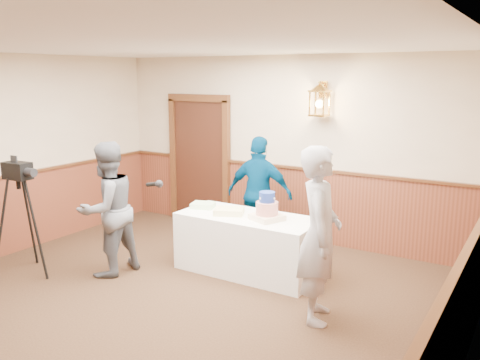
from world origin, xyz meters
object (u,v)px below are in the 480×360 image
(display_table, at_px, (248,244))
(assistant_p, at_px, (260,194))
(tiered_cake, at_px, (267,209))
(sheet_cake_yellow, at_px, (229,211))
(tv_camera_rig, at_px, (22,225))
(sheet_cake_green, at_px, (203,205))
(baker, at_px, (319,235))
(interviewer, at_px, (107,209))

(display_table, xyz_separation_m, assistant_p, (-0.30, 0.83, 0.46))
(tiered_cake, bearing_deg, display_table, 172.65)
(display_table, xyz_separation_m, sheet_cake_yellow, (-0.25, -0.06, 0.41))
(assistant_p, xyz_separation_m, tv_camera_rig, (-2.09, -2.38, -0.18))
(sheet_cake_green, relative_size, baker, 0.16)
(tiered_cake, xyz_separation_m, assistant_p, (-0.59, 0.87, -0.06))
(sheet_cake_yellow, height_order, tv_camera_rig, tv_camera_rig)
(display_table, height_order, baker, baker)
(sheet_cake_green, xyz_separation_m, tv_camera_rig, (-1.67, -1.57, -0.13))
(tiered_cake, distance_m, assistant_p, 1.05)
(interviewer, bearing_deg, assistant_p, 153.23)
(sheet_cake_green, distance_m, interviewer, 1.25)
(display_table, height_order, assistant_p, assistant_p)
(tv_camera_rig, bearing_deg, assistant_p, 45.53)
(sheet_cake_yellow, bearing_deg, display_table, 13.34)
(assistant_p, bearing_deg, baker, 127.27)
(tiered_cake, distance_m, interviewer, 2.00)
(sheet_cake_green, distance_m, tv_camera_rig, 2.30)
(interviewer, bearing_deg, baker, 101.44)
(sheet_cake_green, bearing_deg, display_table, -1.86)
(sheet_cake_yellow, relative_size, interviewer, 0.22)
(baker, bearing_deg, sheet_cake_yellow, 44.97)
(assistant_p, relative_size, tv_camera_rig, 1.14)
(tiered_cake, relative_size, tv_camera_rig, 0.31)
(display_table, bearing_deg, sheet_cake_yellow, -166.66)
(display_table, relative_size, sheet_cake_green, 6.09)
(tiered_cake, bearing_deg, interviewer, -152.32)
(baker, distance_m, tv_camera_rig, 3.77)
(tiered_cake, relative_size, baker, 0.25)
(tv_camera_rig, bearing_deg, baker, 9.41)
(interviewer, bearing_deg, tiered_cake, 124.22)
(tiered_cake, xyz_separation_m, baker, (0.98, -0.69, 0.03))
(tiered_cake, bearing_deg, sheet_cake_yellow, -177.64)
(assistant_p, bearing_deg, sheet_cake_green, 54.77)
(display_table, distance_m, baker, 1.56)
(sheet_cake_yellow, bearing_deg, assistant_p, 93.21)
(display_table, height_order, sheet_cake_yellow, sheet_cake_yellow)
(interviewer, distance_m, assistant_p, 2.16)
(tv_camera_rig, bearing_deg, interviewer, 29.41)
(sheet_cake_green, xyz_separation_m, interviewer, (-0.77, -0.99, 0.07))
(tv_camera_rig, bearing_deg, tiered_cake, 26.22)
(sheet_cake_yellow, height_order, assistant_p, assistant_p)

